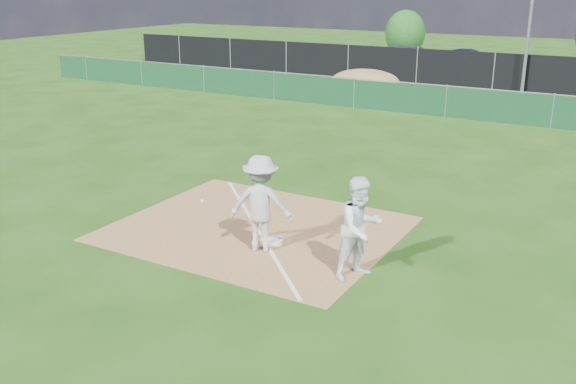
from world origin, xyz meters
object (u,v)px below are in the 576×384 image
Objects in this scene: first_base at (274,241)px; runner at (360,228)px; play_at_first at (261,204)px; car_left at (412,57)px; tree_left at (405,33)px; car_mid at (471,62)px; light_pole at (532,7)px.

runner is (2.19, -0.56, 0.91)m from first_base.
play_at_first reaches higher than car_left.
play_at_first is 34.58m from tree_left.
car_left is 3.70m from car_mid.
car_left is at bearing 74.12° from car_mid.
play_at_first is 0.51× the size of car_mid.
light_pole is at bearing 88.02° from play_at_first.
tree_left is (-11.45, 33.45, 0.71)m from runner.
runner is (1.44, -22.76, -3.03)m from light_pole.
first_base is 0.11× the size of tree_left.
runner is 28.24m from car_mid.
car_mid is (-3.07, 27.61, -0.31)m from play_at_first.
runner is 0.59× the size of tree_left.
car_mid is (-3.10, 27.18, 0.64)m from first_base.
tree_left reaches higher than first_base.
first_base is at bearing -91.95° from light_pole.
light_pole is 9.76m from car_left.
tree_left is at bearing 45.96° from runner.
first_base is at bearing 102.69° from runner.
light_pole is at bearing 30.67° from runner.
tree_left is (-10.01, 10.69, -2.32)m from light_pole.
light_pole is 1.92× the size of car_mid.
runner is 0.46× the size of car_mid.
runner is at bearing -86.39° from light_pole.
runner is at bearing -3.26° from play_at_first.
play_at_first is 0.47× the size of car_left.
tree_left is at bearing 31.41° from car_left.
car_mid is at bearing 37.86° from runner.
car_mid is (-3.85, 4.98, -3.30)m from light_pole.
light_pole is 4.12× the size of runner.
runner reaches higher than car_mid.
play_at_first is at bearing -159.74° from car_left.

